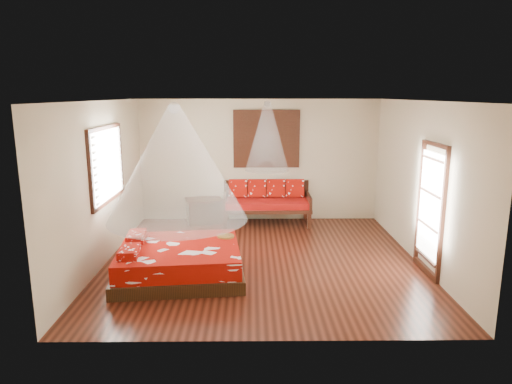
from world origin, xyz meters
TOP-DOWN VIEW (x-y plane):
  - room at (0.00, 0.00)m, footprint 5.54×5.54m
  - bed at (-1.37, -0.70)m, footprint 2.17×2.00m
  - daybed at (0.16, 2.39)m, footprint 1.97×0.88m
  - storage_chest at (-1.27, 2.45)m, footprint 0.94×0.78m
  - shutter_panel at (0.16, 2.72)m, footprint 1.52×0.06m
  - window_left at (-2.71, 0.20)m, footprint 0.10×1.74m
  - glazed_door at (2.72, -0.60)m, footprint 0.08×1.02m
  - wine_tray at (-0.63, -0.22)m, footprint 0.29×0.29m
  - mosquito_net_main at (-1.35, -0.70)m, footprint 2.21×2.21m
  - mosquito_net_daybed at (0.16, 2.25)m, footprint 0.96×0.96m

SIDE VIEW (x-z plane):
  - bed at x=-1.37m, z-range -0.07..0.57m
  - storage_chest at x=-1.27m, z-range 0.00..0.56m
  - daybed at x=0.16m, z-range 0.03..1.02m
  - wine_tray at x=-0.63m, z-range 0.45..0.68m
  - glazed_door at x=2.72m, z-range -0.01..2.15m
  - room at x=0.00m, z-range -0.02..2.82m
  - window_left at x=-2.71m, z-range 1.03..2.37m
  - mosquito_net_main at x=-1.35m, z-range 0.95..2.75m
  - shutter_panel at x=0.16m, z-range 1.24..2.56m
  - mosquito_net_daybed at x=0.16m, z-range 1.25..2.75m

